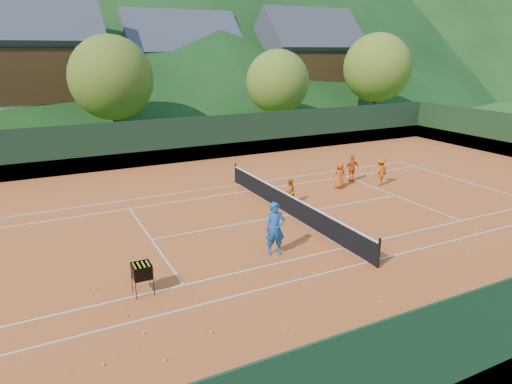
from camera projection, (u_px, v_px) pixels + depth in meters
name	position (u px, v px, depth m)	size (l,w,h in m)	color
ground	(289.00, 215.00, 20.94)	(400.00, 400.00, 0.00)	#274B17
clay_court	(289.00, 215.00, 20.94)	(40.00, 24.00, 0.02)	#CA5620
coach	(275.00, 229.00, 16.60)	(0.73, 0.48, 2.01)	#1953A4
student_a	(290.00, 191.00, 22.23)	(0.62, 0.48, 1.28)	orange
student_b	(352.00, 168.00, 25.96)	(0.91, 0.38, 1.55)	orange
student_c	(340.00, 175.00, 24.75)	(0.70, 0.46, 1.44)	#CD5212
student_d	(380.00, 172.00, 25.17)	(1.02, 0.59, 1.58)	orange
tennis_ball_0	(433.00, 218.00, 20.42)	(0.07, 0.07, 0.07)	yellow
tennis_ball_1	(406.00, 250.00, 17.14)	(0.07, 0.07, 0.07)	yellow
tennis_ball_2	(467.00, 253.00, 16.90)	(0.07, 0.07, 0.07)	yellow
tennis_ball_3	(461.00, 241.00, 18.00)	(0.07, 0.07, 0.07)	yellow
tennis_ball_4	(363.00, 344.00, 11.69)	(0.07, 0.07, 0.07)	yellow
tennis_ball_6	(330.00, 230.00, 19.11)	(0.07, 0.07, 0.07)	yellow
tennis_ball_7	(287.00, 328.00, 12.34)	(0.07, 0.07, 0.07)	yellow
tennis_ball_9	(476.00, 232.00, 18.82)	(0.07, 0.07, 0.07)	yellow
tennis_ball_11	(460.00, 243.00, 17.81)	(0.07, 0.07, 0.07)	yellow
tennis_ball_12	(127.00, 316.00, 12.91)	(0.07, 0.07, 0.07)	yellow
tennis_ball_13	(199.00, 300.00, 13.74)	(0.07, 0.07, 0.07)	yellow
tennis_ball_14	(162.00, 252.00, 16.97)	(0.07, 0.07, 0.07)	yellow
tennis_ball_15	(165.00, 360.00, 11.09)	(0.07, 0.07, 0.07)	yellow
tennis_ball_16	(475.00, 227.00, 19.36)	(0.07, 0.07, 0.07)	yellow
tennis_ball_17	(377.00, 259.00, 16.43)	(0.07, 0.07, 0.07)	yellow
tennis_ball_18	(164.00, 272.00, 15.48)	(0.07, 0.07, 0.07)	yellow
tennis_ball_19	(104.00, 364.00, 10.92)	(0.07, 0.07, 0.07)	yellow
tennis_ball_20	(392.00, 323.00, 12.60)	(0.07, 0.07, 0.07)	yellow
tennis_ball_21	(381.00, 302.00, 13.63)	(0.07, 0.07, 0.07)	yellow
tennis_ball_22	(315.00, 273.00, 15.42)	(0.07, 0.07, 0.07)	yellow
tennis_ball_23	(212.00, 332.00, 12.17)	(0.07, 0.07, 0.07)	yellow
tennis_ball_24	(95.00, 290.00, 14.32)	(0.07, 0.07, 0.07)	yellow
tennis_ball_25	(276.00, 257.00, 16.55)	(0.07, 0.07, 0.07)	yellow
tennis_ball_26	(144.00, 333.00, 12.14)	(0.07, 0.07, 0.07)	yellow
tennis_ball_27	(417.00, 237.00, 18.35)	(0.07, 0.07, 0.07)	yellow
tennis_ball_28	(158.00, 265.00, 15.97)	(0.07, 0.07, 0.07)	yellow
court_lines	(289.00, 215.00, 20.94)	(23.83, 11.03, 0.00)	silver
tennis_net	(290.00, 204.00, 20.79)	(0.10, 12.07, 1.10)	black
perimeter_fence	(290.00, 189.00, 20.56)	(40.40, 24.24, 3.00)	black
ball_hopper	(142.00, 272.00, 13.96)	(0.57, 0.57, 1.00)	black
chalet_left	(21.00, 69.00, 40.53)	(13.80, 9.93, 12.92)	beige
chalet_mid	(181.00, 71.00, 51.00)	(12.65, 8.82, 11.45)	beige
chalet_right	(306.00, 67.00, 53.52)	(11.50, 8.82, 11.91)	beige
tree_b	(111.00, 78.00, 34.72)	(6.40, 6.40, 8.40)	#412A1A
tree_c	(278.00, 82.00, 40.07)	(5.60, 5.60, 7.35)	#3E2919
tree_d	(377.00, 68.00, 45.78)	(6.80, 6.80, 8.93)	#42281A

